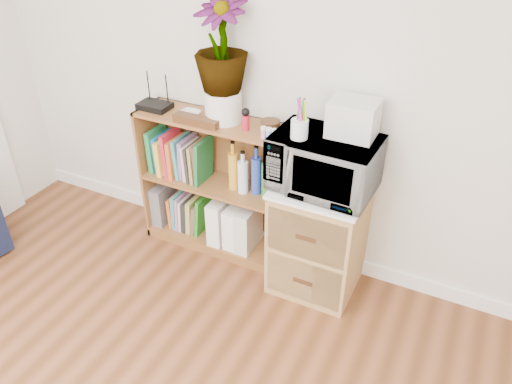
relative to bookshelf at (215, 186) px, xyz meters
The scene contains 21 objects.
skirting_board 0.57m from the bookshelf, 21.80° to the left, with size 4.00×0.02×0.10m, color white.
bookshelf is the anchor object (origin of this frame).
wicker_unit 0.76m from the bookshelf, ahead, with size 0.50×0.45×0.70m, color #9E7542.
microwave 0.85m from the bookshelf, ahead, with size 0.56×0.38×0.31m, color silver.
pen_cup 0.88m from the bookshelf, 13.60° to the right, with size 0.09×0.09×0.10m, color white.
small_appliance 1.08m from the bookshelf, ahead, with size 0.25×0.21×0.19m, color silver.
router 0.64m from the bookshelf, behind, with size 0.20×0.14×0.04m, color black.
white_bowl 0.51m from the bookshelf, 168.08° to the right, with size 0.13×0.13×0.03m, color silver.
plant_pot 0.57m from the bookshelf, 15.75° to the left, with size 0.22×0.22×0.19m, color silver.
potted_plant 0.94m from the bookshelf, 15.75° to the left, with size 0.30×0.30×0.54m, color #316E2C.
trinket_box 0.51m from the bookshelf, 114.50° to the right, with size 0.29×0.07×0.05m, color #381E0F.
kokeshi_doll 0.58m from the bookshelf, ahead, with size 0.04×0.04×0.09m, color #B5162B.
wooden_bowl 0.64m from the bookshelf, ahead, with size 0.11×0.11×0.07m, color #381B0F.
paint_jars 0.66m from the bookshelf, 12.10° to the right, with size 0.12×0.04×0.06m, color #D57691.
file_box 0.51m from the bookshelf, behind, with size 0.09×0.23×0.29m, color slate.
magazine_holder_left 0.25m from the bookshelf, 13.99° to the right, with size 0.10×0.25×0.31m, color white.
magazine_holder_mid 0.30m from the bookshelf, ahead, with size 0.09×0.24×0.29m, color white.
magazine_holder_right 0.35m from the bookshelf, ahead, with size 0.10×0.25×0.31m, color silver.
cookbooks 0.31m from the bookshelf, behind, with size 0.41×0.20×0.31m.
liquor_bottles 0.35m from the bookshelf, ahead, with size 0.38×0.07×0.32m.
lower_books 0.36m from the bookshelf, behind, with size 0.27×0.19×0.29m.
Camera 1 is at (1.11, -0.26, 2.22)m, focal length 35.00 mm.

